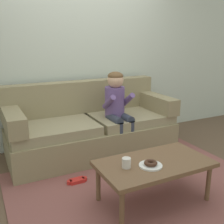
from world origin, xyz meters
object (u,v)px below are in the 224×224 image
mug (126,163)px  toy_controller (77,181)px  couch (91,128)px  donut (151,163)px  person_child (117,105)px  coffee_table (154,166)px

mug → toy_controller: mug is taller
couch → mug: size_ratio=24.21×
donut → toy_controller: 0.93m
couch → toy_controller: (-0.46, -0.72, -0.32)m
mug → person_child: bearing=65.9°
coffee_table → donut: (-0.08, -0.06, 0.07)m
mug → toy_controller: 0.80m
coffee_table → toy_controller: size_ratio=4.66×
coffee_table → toy_controller: 0.90m
couch → donut: (-0.01, -1.41, 0.10)m
coffee_table → person_child: bearing=79.3°
person_child → mug: size_ratio=12.24×
donut → toy_controller: bearing=123.2°
donut → mug: mug is taller
mug → toy_controller: bearing=112.0°
couch → donut: size_ratio=18.16×
person_child → donut: 1.26m
toy_controller → mug: bearing=-54.8°
mug → toy_controller: (-0.25, 0.62, -0.43)m
couch → toy_controller: bearing=-123.0°
person_child → mug: (-0.50, -1.13, -0.22)m
couch → toy_controller: size_ratio=9.64×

